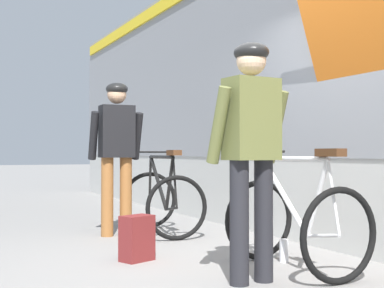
{
  "coord_description": "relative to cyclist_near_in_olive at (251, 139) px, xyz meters",
  "views": [
    {
      "loc": [
        -2.01,
        -3.85,
        0.95
      ],
      "look_at": [
        0.55,
        1.31,
        1.05
      ],
      "focal_mm": 49.55,
      "sensor_mm": 36.0,
      "label": 1
    }
  ],
  "objects": [
    {
      "name": "bicycle_far_black",
      "position": [
        0.34,
        2.46,
        -0.65
      ],
      "size": [
        0.8,
        1.13,
        0.99
      ],
      "color": "black",
      "rests_on": "ground"
    },
    {
      "name": "cyclist_near_in_olive",
      "position": [
        0.0,
        0.0,
        0.0
      ],
      "size": [
        0.63,
        0.33,
        1.76
      ],
      "color": "#232328",
      "rests_on": "ground"
    },
    {
      "name": "backpack_on_platform",
      "position": [
        -0.47,
        1.12,
        -0.85
      ],
      "size": [
        0.33,
        0.27,
        0.4
      ],
      "primitive_type": "cube",
      "rotation": [
        0.0,
        0.0,
        0.38
      ],
      "color": "maroon",
      "rests_on": "ground"
    },
    {
      "name": "bicycle_near_white",
      "position": [
        0.54,
        0.18,
        -0.65
      ],
      "size": [
        0.72,
        1.08,
        0.99
      ],
      "color": "black",
      "rests_on": "ground"
    },
    {
      "name": "ground_plane",
      "position": [
        -0.1,
        0.57,
        -1.05
      ],
      "size": [
        80.0,
        80.0,
        0.0
      ],
      "primitive_type": "plane",
      "color": "gray"
    },
    {
      "name": "water_bottle_near_the_bikes",
      "position": [
        0.66,
        0.5,
        -0.95
      ],
      "size": [
        0.08,
        0.08,
        0.2
      ],
      "primitive_type": "cylinder",
      "color": "silver",
      "rests_on": "ground"
    },
    {
      "name": "cyclist_far_in_dark",
      "position": [
        -0.18,
        2.57,
        0.0
      ],
      "size": [
        0.62,
        0.33,
        1.76
      ],
      "color": "#935B2D",
      "rests_on": "ground"
    }
  ]
}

